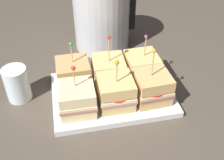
{
  "coord_description": "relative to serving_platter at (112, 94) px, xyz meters",
  "views": [
    {
      "loc": [
        -0.12,
        -0.61,
        0.56
      ],
      "look_at": [
        0.0,
        0.0,
        0.06
      ],
      "focal_mm": 45.0,
      "sensor_mm": 36.0,
      "label": 1
    }
  ],
  "objects": [
    {
      "name": "sandwich_front_left",
      "position": [
        -0.1,
        -0.05,
        0.05
      ],
      "size": [
        0.1,
        0.1,
        0.14
      ],
      "color": "beige",
      "rests_on": "serving_platter"
    },
    {
      "name": "ground_plane",
      "position": [
        0.0,
        0.0,
        -0.01
      ],
      "size": [
        6.0,
        6.0,
        0.0
      ],
      "primitive_type": "plane",
      "color": "#4C4238"
    },
    {
      "name": "sandwich_back_right",
      "position": [
        0.1,
        0.05,
        0.05
      ],
      "size": [
        0.1,
        0.1,
        0.15
      ],
      "color": "tan",
      "rests_on": "serving_platter"
    },
    {
      "name": "drinking_glass",
      "position": [
        -0.27,
        0.05,
        0.04
      ],
      "size": [
        0.07,
        0.07,
        0.1
      ],
      "color": "silver",
      "rests_on": "ground_plane"
    },
    {
      "name": "serving_platter",
      "position": [
        0.0,
        0.0,
        0.0
      ],
      "size": [
        0.34,
        0.25,
        0.02
      ],
      "color": "silver",
      "rests_on": "ground_plane"
    },
    {
      "name": "sandwich_back_left",
      "position": [
        -0.1,
        0.05,
        0.05
      ],
      "size": [
        0.1,
        0.1,
        0.15
      ],
      "color": "tan",
      "rests_on": "serving_platter"
    },
    {
      "name": "sandwich_back_center",
      "position": [
        -0.0,
        0.05,
        0.05
      ],
      "size": [
        0.1,
        0.1,
        0.16
      ],
      "color": "tan",
      "rests_on": "serving_platter"
    },
    {
      "name": "sandwich_front_right",
      "position": [
        0.1,
        -0.05,
        0.05
      ],
      "size": [
        0.1,
        0.1,
        0.17
      ],
      "color": "tan",
      "rests_on": "serving_platter"
    },
    {
      "name": "kettle_steel",
      "position": [
        0.02,
        0.29,
        0.11
      ],
      "size": [
        0.22,
        0.2,
        0.26
      ],
      "color": "#B7BABF",
      "rests_on": "ground_plane"
    },
    {
      "name": "sandwich_front_center",
      "position": [
        -0.0,
        -0.05,
        0.05
      ],
      "size": [
        0.1,
        0.1,
        0.15
      ],
      "color": "tan",
      "rests_on": "serving_platter"
    }
  ]
}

